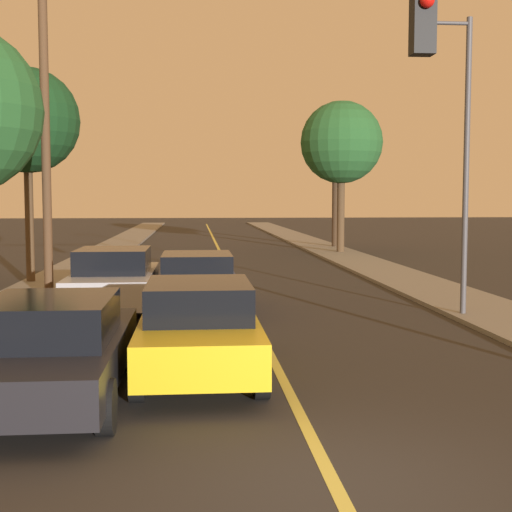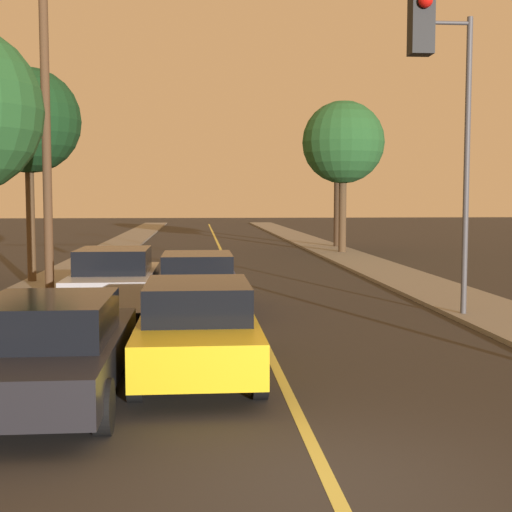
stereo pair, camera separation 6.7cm
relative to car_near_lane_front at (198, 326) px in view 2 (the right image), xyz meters
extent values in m
plane|color=#2D2B28|center=(1.33, -4.83, -0.81)|extent=(200.00, 200.00, 0.00)
cube|color=#2D2B28|center=(1.33, 31.17, -0.80)|extent=(9.53, 80.00, 0.01)
cube|color=#D1C14C|center=(1.33, 31.17, -0.80)|extent=(0.16, 76.00, 0.00)
cube|color=gray|center=(-4.68, 31.17, -0.75)|extent=(2.50, 80.00, 0.12)
cube|color=gray|center=(7.35, 31.17, -0.75)|extent=(2.50, 80.00, 0.12)
cube|color=gold|center=(0.00, 0.05, -0.13)|extent=(1.88, 5.03, 0.63)
cube|color=black|center=(0.00, -0.15, 0.47)|extent=(1.65, 2.26, 0.57)
cylinder|color=black|center=(-0.89, 1.61, -0.45)|extent=(0.22, 0.72, 0.72)
cylinder|color=black|center=(0.89, 1.61, -0.45)|extent=(0.22, 0.72, 0.72)
cylinder|color=black|center=(-0.89, -1.51, -0.45)|extent=(0.22, 0.72, 0.72)
cylinder|color=black|center=(0.89, -1.51, -0.45)|extent=(0.22, 0.72, 0.72)
cube|color=navy|center=(0.00, 6.86, -0.18)|extent=(2.00, 5.19, 0.62)
cube|color=black|center=(0.00, 6.65, 0.41)|extent=(1.76, 2.34, 0.56)
cylinder|color=black|center=(-0.95, 8.47, -0.49)|extent=(0.22, 0.64, 0.64)
cylinder|color=black|center=(0.95, 8.47, -0.49)|extent=(0.22, 0.64, 0.64)
cylinder|color=black|center=(-0.95, 5.25, -0.49)|extent=(0.22, 0.64, 0.64)
cylinder|color=black|center=(0.95, 5.25, -0.49)|extent=(0.22, 0.64, 0.64)
cube|color=black|center=(-2.10, -1.33, -0.17)|extent=(1.96, 5.13, 0.59)
cube|color=black|center=(-2.10, -1.54, 0.42)|extent=(1.73, 2.31, 0.58)
cylinder|color=black|center=(-3.03, 0.26, -0.46)|extent=(0.22, 0.70, 0.70)
cylinder|color=black|center=(-1.16, 0.26, -0.46)|extent=(0.22, 0.70, 0.70)
cylinder|color=black|center=(-1.16, -2.92, -0.46)|extent=(0.22, 0.70, 0.70)
cube|color=#A5A8B2|center=(-2.10, 6.67, -0.09)|extent=(1.98, 5.04, 0.68)
cube|color=black|center=(-2.10, 6.47, 0.55)|extent=(1.74, 2.27, 0.59)
cylinder|color=black|center=(-3.04, 8.23, -0.43)|extent=(0.22, 0.75, 0.75)
cylinder|color=black|center=(-1.15, 8.23, -0.43)|extent=(0.22, 0.75, 0.75)
cylinder|color=black|center=(-3.04, 5.11, -0.43)|extent=(0.22, 0.75, 0.75)
cylinder|color=black|center=(-1.15, 5.11, -0.43)|extent=(0.22, 0.75, 0.75)
cube|color=black|center=(3.14, -1.67, 4.56)|extent=(0.32, 0.28, 0.90)
sphere|color=red|center=(3.14, -1.85, 4.80)|extent=(0.20, 0.20, 0.20)
cylinder|color=#47474C|center=(6.45, 5.05, 2.84)|extent=(0.14, 0.14, 7.05)
cylinder|color=#47474C|center=(5.83, 5.05, 6.21)|extent=(1.23, 0.09, 0.09)
sphere|color=beige|center=(5.22, 5.05, 6.16)|extent=(0.36, 0.36, 0.36)
cylinder|color=#513823|center=(-4.03, 8.12, 3.74)|extent=(0.24, 0.24, 8.86)
cylinder|color=#4C3823|center=(-5.58, 12.87, 1.39)|extent=(0.29, 0.29, 4.15)
sphere|color=#143819|center=(-5.58, 12.87, 4.68)|extent=(3.49, 3.49, 3.49)
cylinder|color=#3D2B1C|center=(8.15, 29.37, 1.35)|extent=(0.39, 0.39, 4.07)
sphere|color=#143819|center=(8.15, 29.37, 4.26)|extent=(2.50, 2.50, 2.50)
cylinder|color=#4C3823|center=(7.58, 25.12, 1.41)|extent=(0.39, 0.39, 4.20)
sphere|color=#235628|center=(7.58, 25.12, 5.00)|extent=(4.26, 4.26, 4.26)
camera|label=1|loc=(-0.07, -11.62, 2.10)|focal=50.00mm
camera|label=2|loc=(0.00, -11.62, 2.10)|focal=50.00mm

